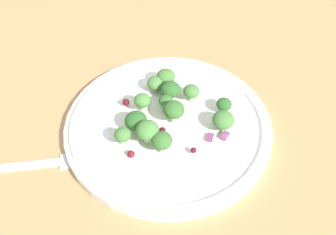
% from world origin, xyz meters
% --- Properties ---
extents(ground_plane, '(1.80, 1.80, 0.02)m').
position_xyz_m(ground_plane, '(0.00, 0.00, -0.01)').
color(ground_plane, tan).
extents(plate, '(0.28, 0.28, 0.02)m').
position_xyz_m(plate, '(-0.03, 0.03, 0.01)').
color(plate, white).
rests_on(plate, ground_plane).
extents(dressing_pool, '(0.16, 0.16, 0.00)m').
position_xyz_m(dressing_pool, '(-0.03, 0.03, 0.01)').
color(dressing_pool, white).
rests_on(dressing_pool, plate).
extents(broccoli_floret_0, '(0.02, 0.02, 0.02)m').
position_xyz_m(broccoli_floret_0, '(-0.05, 0.11, 0.03)').
color(broccoli_floret_0, '#ADD18E').
rests_on(broccoli_floret_0, plate).
extents(broccoli_floret_1, '(0.03, 0.03, 0.03)m').
position_xyz_m(broccoli_floret_1, '(-0.02, 0.10, 0.03)').
color(broccoli_floret_1, '#9EC684').
rests_on(broccoli_floret_1, plate).
extents(broccoli_floret_2, '(0.03, 0.03, 0.03)m').
position_xyz_m(broccoli_floret_2, '(-0.03, 0.04, 0.04)').
color(broccoli_floret_2, '#ADD18E').
rests_on(broccoli_floret_2, plate).
extents(broccoli_floret_3, '(0.03, 0.03, 0.03)m').
position_xyz_m(broccoli_floret_3, '(-0.00, -0.00, 0.04)').
color(broccoli_floret_3, '#ADD18E').
rests_on(broccoli_floret_3, plate).
extents(broccoli_floret_4, '(0.02, 0.02, 0.02)m').
position_xyz_m(broccoli_floret_4, '(0.00, -0.03, 0.03)').
color(broccoli_floret_4, '#ADD18E').
rests_on(broccoli_floret_4, plate).
extents(broccoli_floret_5, '(0.02, 0.02, 0.02)m').
position_xyz_m(broccoli_floret_5, '(-0.06, -0.01, 0.03)').
color(broccoli_floret_5, '#9EC684').
rests_on(broccoli_floret_5, plate).
extents(broccoli_floret_6, '(0.03, 0.03, 0.03)m').
position_xyz_m(broccoli_floret_6, '(-0.10, 0.03, 0.03)').
color(broccoli_floret_6, '#9EC684').
rests_on(broccoli_floret_6, plate).
extents(broccoli_floret_7, '(0.03, 0.03, 0.03)m').
position_xyz_m(broccoli_floret_7, '(0.02, 0.02, 0.03)').
color(broccoli_floret_7, '#8EB77A').
rests_on(broccoli_floret_7, plate).
extents(broccoli_floret_8, '(0.02, 0.02, 0.02)m').
position_xyz_m(broccoli_floret_8, '(-0.10, 0.01, 0.03)').
color(broccoli_floret_8, '#ADD18E').
rests_on(broccoli_floret_8, plate).
extents(broccoli_floret_9, '(0.02, 0.02, 0.02)m').
position_xyz_m(broccoli_floret_9, '(-0.07, 0.06, 0.03)').
color(broccoli_floret_9, '#8EB77A').
rests_on(broccoli_floret_9, plate).
extents(broccoli_floret_10, '(0.02, 0.02, 0.02)m').
position_xyz_m(broccoli_floret_10, '(-0.06, 0.03, 0.03)').
color(broccoli_floret_10, '#9EC684').
rests_on(broccoli_floret_10, plate).
extents(broccoli_floret_11, '(0.03, 0.03, 0.03)m').
position_xyz_m(broccoli_floret_11, '(-0.02, -0.01, 0.03)').
color(broccoli_floret_11, '#ADD18E').
rests_on(broccoli_floret_11, plate).
extents(broccoli_floret_12, '(0.03, 0.03, 0.03)m').
position_xyz_m(broccoli_floret_12, '(-0.08, 0.03, 0.03)').
color(broccoli_floret_12, '#9EC684').
rests_on(broccoli_floret_12, plate).
extents(cranberry_0, '(0.01, 0.01, 0.01)m').
position_xyz_m(cranberry_0, '(0.02, -0.02, 0.02)').
color(cranberry_0, maroon).
rests_on(cranberry_0, plate).
extents(cranberry_1, '(0.01, 0.01, 0.01)m').
position_xyz_m(cranberry_1, '(0.02, 0.06, 0.02)').
color(cranberry_1, maroon).
rests_on(cranberry_1, plate).
extents(cranberry_2, '(0.01, 0.01, 0.01)m').
position_xyz_m(cranberry_2, '(-0.07, -0.03, 0.02)').
color(cranberry_2, maroon).
rests_on(cranberry_2, plate).
extents(cranberry_3, '(0.01, 0.01, 0.01)m').
position_xyz_m(cranberry_3, '(-0.01, 0.02, 0.02)').
color(cranberry_3, '#4C0A14').
rests_on(cranberry_3, plate).
extents(onion_bit_0, '(0.02, 0.01, 0.00)m').
position_xyz_m(onion_bit_0, '(0.00, 0.10, 0.02)').
color(onion_bit_0, '#934C84').
rests_on(onion_bit_0, plate).
extents(onion_bit_1, '(0.01, 0.01, 0.00)m').
position_xyz_m(onion_bit_1, '(-0.07, 0.00, 0.02)').
color(onion_bit_1, '#843D75').
rests_on(onion_bit_1, plate).
extents(onion_bit_2, '(0.01, 0.01, 0.00)m').
position_xyz_m(onion_bit_2, '(0.00, 0.08, 0.02)').
color(onion_bit_2, '#843D75').
rests_on(onion_bit_2, plate).
extents(fork, '(0.03, 0.19, 0.01)m').
position_xyz_m(fork, '(0.02, -0.16, 0.00)').
color(fork, silver).
rests_on(fork, ground_plane).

